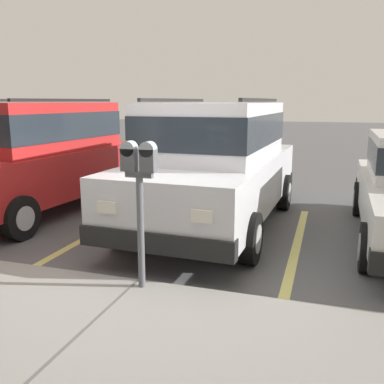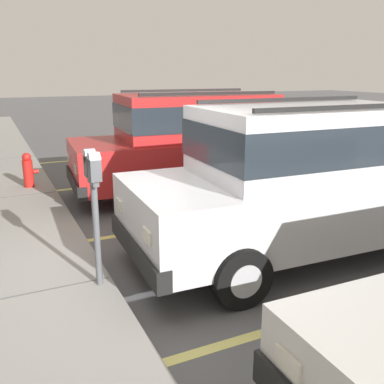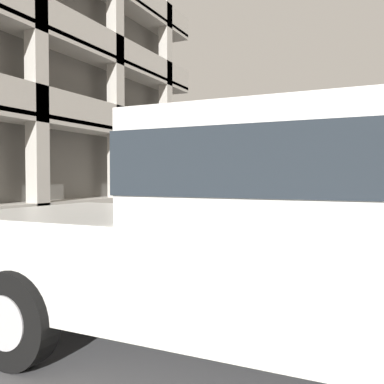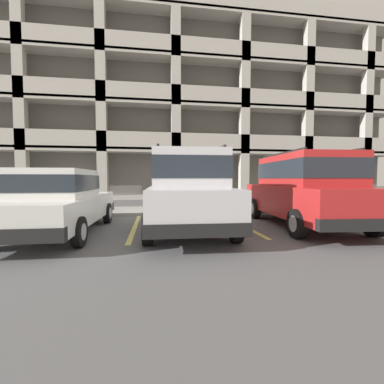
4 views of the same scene
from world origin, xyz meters
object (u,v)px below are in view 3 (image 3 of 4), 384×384
(silver_suv, at_px, (331,183))
(parking_meter_near, at_px, (146,173))
(red_sedan, at_px, (290,231))
(fire_hydrant, at_px, (229,204))
(dark_hatchback, at_px, (348,181))

(silver_suv, bearing_deg, parking_meter_near, 91.20)
(red_sedan, bearing_deg, fire_hydrant, 23.37)
(silver_suv, xyz_separation_m, parking_meter_near, (0.05, 2.79, 0.15))
(fire_hydrant, bearing_deg, silver_suv, -147.20)
(silver_suv, relative_size, dark_hatchback, 0.99)
(red_sedan, height_order, parking_meter_near, parking_meter_near)
(parking_meter_near, bearing_deg, dark_hatchback, -39.96)
(silver_suv, bearing_deg, fire_hydrant, 35.04)
(parking_meter_near, height_order, fire_hydrant, parking_meter_near)
(red_sedan, bearing_deg, dark_hatchback, 2.68)
(parking_meter_near, bearing_deg, red_sedan, -137.14)
(silver_suv, relative_size, parking_meter_near, 3.24)
(fire_hydrant, bearing_deg, parking_meter_near, -176.41)
(dark_hatchback, bearing_deg, fire_hydrant, 68.27)
(silver_suv, xyz_separation_m, fire_hydrant, (4.79, 3.09, -0.62))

